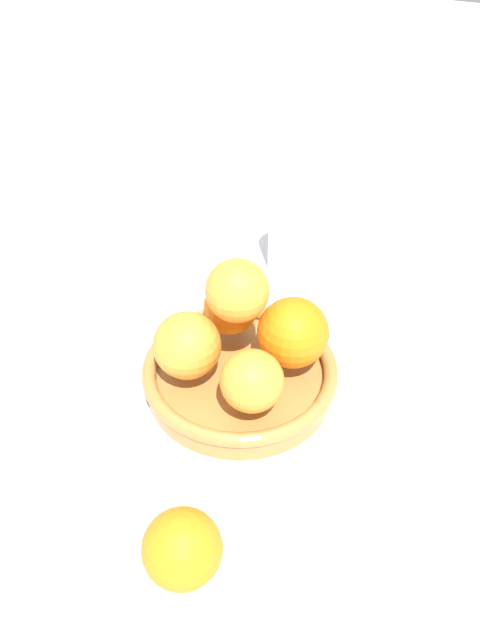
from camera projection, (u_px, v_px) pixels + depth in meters
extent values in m
plane|color=silver|center=(240.00, 386.00, 0.76)|extent=(4.00, 4.00, 0.00)
cylinder|color=#A57238|center=(240.00, 380.00, 0.75)|extent=(0.22, 0.22, 0.02)
torus|color=#A57238|center=(240.00, 368.00, 0.74)|extent=(0.23, 0.23, 0.02)
sphere|color=orange|center=(252.00, 381.00, 0.66)|extent=(0.07, 0.07, 0.07)
sphere|color=orange|center=(293.00, 333.00, 0.71)|extent=(0.08, 0.08, 0.08)
sphere|color=orange|center=(230.00, 308.00, 0.76)|extent=(0.07, 0.07, 0.07)
sphere|color=orange|center=(187.00, 345.00, 0.70)|extent=(0.08, 0.08, 0.08)
sphere|color=orange|center=(237.00, 291.00, 0.68)|extent=(0.07, 0.07, 0.07)
sphere|color=orange|center=(182.00, 549.00, 0.55)|extent=(0.07, 0.07, 0.07)
cylinder|color=silver|center=(295.00, 235.00, 0.91)|extent=(0.08, 0.08, 0.12)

